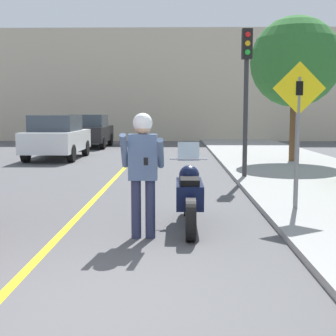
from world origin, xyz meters
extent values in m
plane|color=#4C4C4F|center=(0.00, 0.00, 0.00)|extent=(80.00, 80.00, 0.00)
cube|color=yellow|center=(-0.60, 6.00, 0.00)|extent=(0.12, 36.00, 0.01)
cube|color=beige|center=(0.00, 26.00, 3.49)|extent=(28.00, 1.20, 6.99)
cylinder|color=black|center=(1.29, 2.29, 0.30)|extent=(0.14, 0.60, 0.60)
cylinder|color=black|center=(1.29, 3.89, 0.30)|extent=(0.14, 0.60, 0.60)
cube|color=#0C1433|center=(1.29, 3.09, 0.53)|extent=(0.40, 1.10, 0.36)
sphere|color=#0C1433|center=(1.29, 3.24, 0.79)|extent=(0.32, 0.32, 0.32)
cube|color=black|center=(1.29, 2.84, 0.75)|extent=(0.28, 0.48, 0.10)
cylinder|color=silver|center=(1.29, 3.64, 1.01)|extent=(0.62, 0.03, 0.03)
cube|color=silver|center=(1.29, 3.71, 1.13)|extent=(0.36, 0.12, 0.31)
cylinder|color=#282D4C|center=(0.52, 2.43, 0.42)|extent=(0.14, 0.14, 0.84)
cylinder|color=#282D4C|center=(0.72, 2.43, 0.42)|extent=(0.14, 0.14, 0.84)
cube|color=slate|center=(0.62, 2.43, 1.16)|extent=(0.40, 0.22, 0.64)
cylinder|color=slate|center=(0.37, 2.33, 1.25)|extent=(0.09, 0.39, 0.50)
cylinder|color=slate|center=(0.87, 2.31, 1.22)|extent=(0.09, 0.45, 0.45)
sphere|color=tan|center=(0.62, 2.43, 1.58)|extent=(0.23, 0.23, 0.23)
sphere|color=white|center=(0.62, 2.43, 1.63)|extent=(0.27, 0.27, 0.27)
cube|color=black|center=(0.68, 2.15, 1.12)|extent=(0.06, 0.05, 0.11)
cylinder|color=slate|center=(3.19, 4.11, 1.24)|extent=(0.08, 0.08, 2.28)
cube|color=yellow|center=(3.19, 4.09, 2.19)|extent=(0.91, 0.02, 0.91)
cube|color=black|center=(3.19, 4.07, 2.19)|extent=(0.12, 0.01, 0.24)
cylinder|color=#2D2D30|center=(2.88, 8.23, 2.00)|extent=(0.12, 0.12, 3.80)
cube|color=black|center=(2.88, 8.21, 3.52)|extent=(0.26, 0.22, 0.76)
sphere|color=red|center=(2.88, 8.09, 3.74)|extent=(0.14, 0.14, 0.14)
sphere|color=gold|center=(2.88, 8.09, 3.52)|extent=(0.14, 0.14, 0.14)
sphere|color=green|center=(2.88, 8.09, 3.30)|extent=(0.14, 0.14, 0.14)
cylinder|color=brown|center=(5.09, 12.18, 1.26)|extent=(0.24, 0.24, 2.32)
sphere|color=#2D6B2D|center=(5.09, 12.18, 3.49)|extent=(3.04, 3.04, 3.04)
cylinder|color=black|center=(-4.36, 15.19, 0.32)|extent=(0.22, 0.64, 0.64)
cylinder|color=black|center=(-2.70, 15.19, 0.32)|extent=(0.22, 0.64, 0.64)
cylinder|color=black|center=(-4.36, 12.58, 0.32)|extent=(0.22, 0.64, 0.64)
cylinder|color=black|center=(-2.70, 12.58, 0.32)|extent=(0.22, 0.64, 0.64)
cube|color=white|center=(-3.53, 13.89, 0.70)|extent=(1.80, 4.20, 0.76)
cube|color=#38424C|center=(-3.53, 13.72, 1.38)|extent=(1.58, 2.18, 0.60)
cylinder|color=black|center=(-4.20, 21.27, 0.32)|extent=(0.22, 0.64, 0.64)
cylinder|color=black|center=(-2.55, 21.27, 0.32)|extent=(0.22, 0.64, 0.64)
cylinder|color=black|center=(-4.20, 18.66, 0.32)|extent=(0.22, 0.64, 0.64)
cylinder|color=black|center=(-2.55, 18.66, 0.32)|extent=(0.22, 0.64, 0.64)
cube|color=black|center=(-3.37, 19.96, 0.70)|extent=(1.80, 4.20, 0.76)
cube|color=#38424C|center=(-3.37, 19.80, 1.38)|extent=(1.58, 2.18, 0.60)
camera|label=1|loc=(1.10, -4.05, 1.77)|focal=50.00mm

